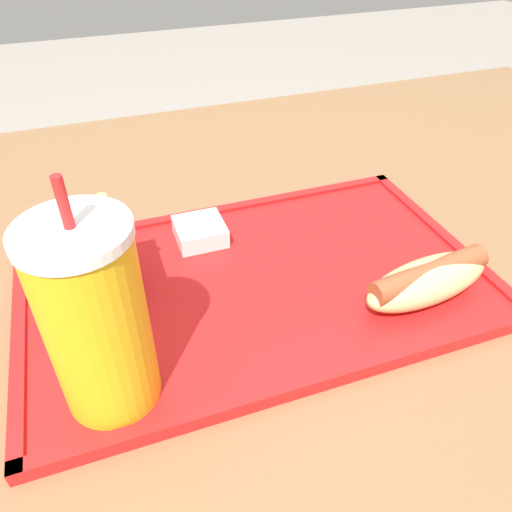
{
  "coord_description": "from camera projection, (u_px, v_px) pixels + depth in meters",
  "views": [
    {
      "loc": [
        0.18,
        0.34,
        1.06
      ],
      "look_at": [
        0.05,
        -0.02,
        0.76
      ],
      "focal_mm": 35.0,
      "sensor_mm": 36.0,
      "label": 1
    }
  ],
  "objects": [
    {
      "name": "dining_table",
      "position": [
        291.0,
        473.0,
        0.73
      ],
      "size": [
        1.4,
        1.02,
        0.72
      ],
      "color": "brown",
      "rests_on": "ground_plane"
    },
    {
      "name": "food_tray",
      "position": [
        256.0,
        283.0,
        0.51
      ],
      "size": [
        0.46,
        0.28,
        0.01
      ],
      "color": "red",
      "rests_on": "dining_table"
    },
    {
      "name": "soda_cup",
      "position": [
        96.0,
        320.0,
        0.35
      ],
      "size": [
        0.08,
        0.08,
        0.19
      ],
      "color": "gold",
      "rests_on": "food_tray"
    },
    {
      "name": "hot_dog_far",
      "position": [
        428.0,
        280.0,
        0.47
      ],
      "size": [
        0.14,
        0.07,
        0.04
      ],
      "color": "#DBB270",
      "rests_on": "food_tray"
    },
    {
      "name": "fries_carton",
      "position": [
        88.0,
        265.0,
        0.46
      ],
      "size": [
        0.09,
        0.07,
        0.11
      ],
      "color": "silver",
      "rests_on": "food_tray"
    },
    {
      "name": "sauce_cup_mayo",
      "position": [
        200.0,
        231.0,
        0.55
      ],
      "size": [
        0.05,
        0.05,
        0.02
      ],
      "color": "silver",
      "rests_on": "food_tray"
    }
  ]
}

